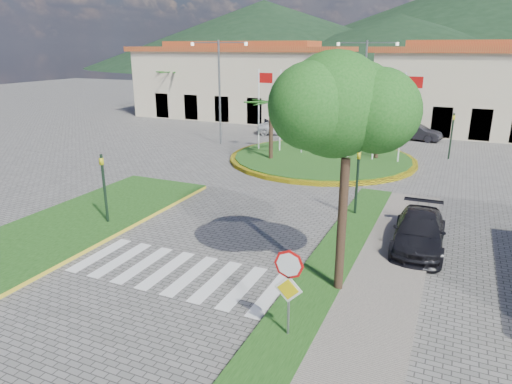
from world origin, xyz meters
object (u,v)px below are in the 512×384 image
at_px(white_van, 281,128).
at_px(car_dark_a, 280,120).
at_px(deciduous_tree, 347,132).
at_px(car_side_right, 419,232).
at_px(stop_sign, 289,280).
at_px(roundabout_island, 322,158).
at_px(car_dark_b, 417,132).

distance_m(white_van, car_dark_a, 4.71).
height_order(deciduous_tree, car_side_right, deciduous_tree).
xyz_separation_m(stop_sign, car_side_right, (2.60, 7.63, -1.11)).
bearing_deg(white_van, deciduous_tree, -175.47).
relative_size(stop_sign, deciduous_tree, 0.39).
xyz_separation_m(roundabout_island, deciduous_tree, (5.50, -17.00, 5.00)).
bearing_deg(stop_sign, car_dark_b, 89.38).
bearing_deg(deciduous_tree, roundabout_island, 107.91).
height_order(car_dark_a, car_side_right, car_side_right).
distance_m(deciduous_tree, car_dark_a, 32.61).
xyz_separation_m(stop_sign, car_dark_b, (0.33, 30.19, -1.13)).
height_order(roundabout_island, car_side_right, roundabout_island).
relative_size(white_van, car_dark_b, 1.05).
distance_m(stop_sign, car_dark_b, 30.21).
xyz_separation_m(white_van, car_dark_a, (-1.80, 4.36, -0.05)).
height_order(roundabout_island, car_dark_b, roundabout_island).
distance_m(deciduous_tree, car_side_right, 6.74).
relative_size(car_dark_a, car_side_right, 0.67).
bearing_deg(stop_sign, white_van, 111.48).
distance_m(stop_sign, car_dark_a, 34.86).
bearing_deg(car_dark_a, deciduous_tree, -173.57).
bearing_deg(car_dark_a, white_van, -175.73).
height_order(roundabout_island, stop_sign, roundabout_island).
relative_size(deciduous_tree, car_side_right, 1.46).
bearing_deg(roundabout_island, stop_sign, -76.27).
bearing_deg(deciduous_tree, stop_sign, -101.18).
xyz_separation_m(stop_sign, deciduous_tree, (0.60, 3.04, 3.38)).
bearing_deg(car_side_right, roundabout_island, 119.17).
relative_size(roundabout_island, car_dark_a, 4.05).
bearing_deg(car_side_right, white_van, 121.78).
bearing_deg(roundabout_island, deciduous_tree, -72.09).
distance_m(white_van, car_dark_b, 11.56).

